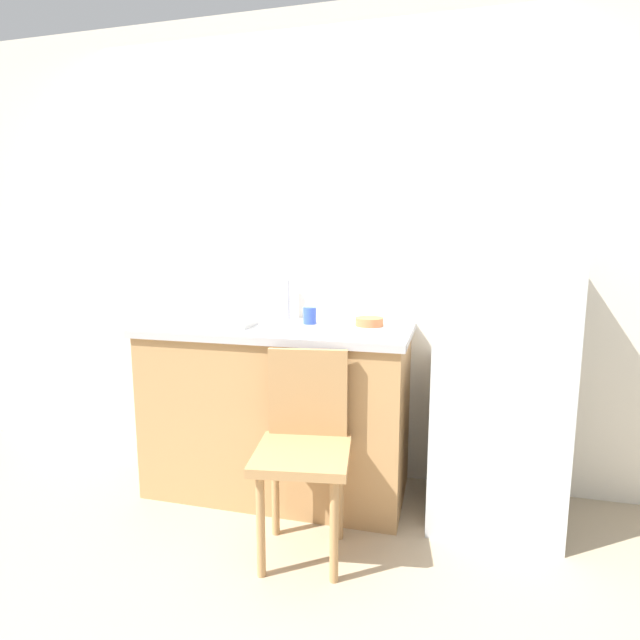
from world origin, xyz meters
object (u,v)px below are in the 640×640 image
Objects in this scene: refrigerator at (496,381)px; dish_tray at (227,321)px; terracotta_bowl at (369,322)px; cup_blue at (310,316)px; cup_white at (224,309)px; chair at (304,443)px.

dish_tray is at bearing -177.07° from refrigerator.
dish_tray reaches higher than terracotta_bowl.
refrigerator is at bearing -10.55° from terracotta_bowl.
cup_blue reaches higher than dish_tray.
refrigerator is 0.70m from terracotta_bowl.
cup_white is at bearing 177.21° from terracotta_bowl.
dish_tray is at bearing -165.52° from terracotta_bowl.
terracotta_bowl is 0.33m from cup_blue.
cup_white is at bearing 173.86° from refrigerator.
terracotta_bowl is (-0.64, 0.12, 0.25)m from refrigerator.
cup_blue reaches higher than chair.
cup_white reaches higher than chair.
terracotta_bowl is at bearing 3.18° from cup_blue.
refrigerator is at bearing -6.14° from cup_white.
refrigerator reaches higher than terracotta_bowl.
cup_blue reaches higher than terracotta_bowl.
dish_tray reaches higher than chair.
refrigerator is 1.53m from cup_white.
cup_blue is (-0.97, 0.10, 0.27)m from refrigerator.
refrigerator is at bearing 23.19° from chair.
cup_blue is (0.41, 0.17, 0.02)m from dish_tray.
refrigerator reaches higher than cup_white.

